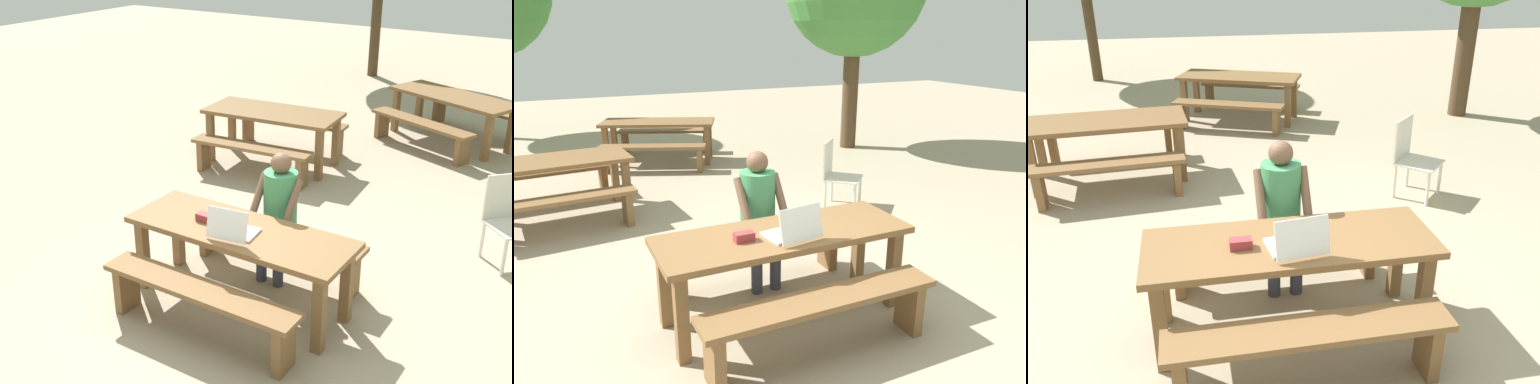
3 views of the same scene
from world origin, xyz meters
TOP-DOWN VIEW (x-y plane):
  - ground_plane at (0.00, 0.00)m, footprint 30.00×30.00m
  - picnic_table_front at (0.00, 0.00)m, footprint 1.99×0.70m
  - bench_near at (0.00, -0.60)m, footprint 1.77×0.30m
  - bench_far at (0.00, 0.60)m, footprint 1.77×0.30m
  - laptop at (0.02, -0.14)m, footprint 0.40×0.37m
  - small_pouch at (-0.34, -0.03)m, footprint 0.15×0.08m
  - person_seated at (0.04, 0.56)m, footprint 0.42×0.41m
  - plastic_chair at (1.79, 2.04)m, footprint 0.62×0.62m
  - picnic_table_mid at (0.25, 5.36)m, footprint 2.04×1.41m
  - bench_mid_south at (-0.01, 4.74)m, footprint 1.70×0.92m
  - bench_mid_north at (0.50, 5.98)m, footprint 1.70×0.92m
  - picnic_table_rear at (-1.56, 3.14)m, footprint 1.89×0.97m
  - bench_rear_south at (-1.50, 2.50)m, footprint 1.66×0.44m
  - bench_rear_north at (-1.62, 3.78)m, footprint 1.66×0.44m

SIDE VIEW (x-z plane):
  - ground_plane at x=0.00m, z-range 0.00..0.00m
  - bench_mid_south at x=-0.01m, z-range 0.11..0.55m
  - bench_mid_north at x=0.50m, z-range 0.11..0.55m
  - bench_rear_south at x=-1.50m, z-range 0.11..0.56m
  - bench_rear_north at x=-1.62m, z-range 0.11..0.56m
  - bench_near at x=0.00m, z-range 0.12..0.59m
  - bench_far at x=0.00m, z-range 0.12..0.59m
  - plastic_chair at x=1.79m, z-range 0.02..0.90m
  - picnic_table_mid at x=0.25m, z-range 0.25..0.97m
  - picnic_table_front at x=0.00m, z-range 0.25..0.98m
  - picnic_table_rear at x=-1.56m, z-range 0.26..1.00m
  - person_seated at x=0.04m, z-range 0.11..1.35m
  - small_pouch at x=-0.34m, z-range 0.73..0.80m
  - laptop at x=0.02m, z-range 0.66..0.93m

